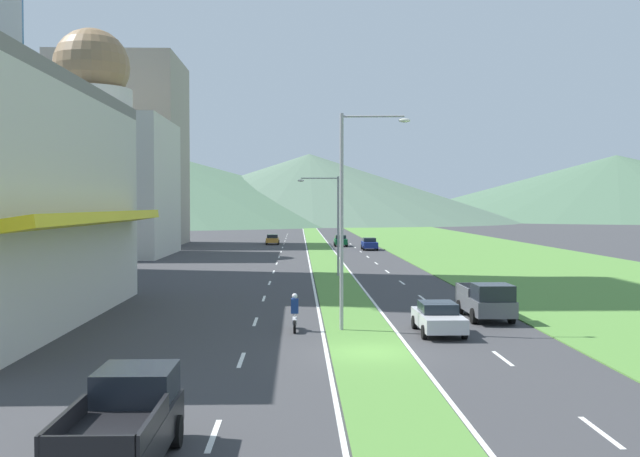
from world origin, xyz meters
TOP-DOWN VIEW (x-y plane):
  - ground_plane at (0.00, 0.00)m, footprint 600.00×600.00m
  - grass_median at (0.00, 60.00)m, footprint 3.20×240.00m
  - grass_verge_right at (20.60, 60.00)m, footprint 24.00×240.00m
  - lane_dash_left_1 at (-5.10, -10.55)m, footprint 0.16×2.80m
  - lane_dash_left_2 at (-5.10, -1.11)m, footprint 0.16×2.80m
  - lane_dash_left_3 at (-5.10, 8.34)m, footprint 0.16×2.80m
  - lane_dash_left_4 at (-5.10, 17.78)m, footprint 0.16×2.80m
  - lane_dash_left_5 at (-5.10, 27.23)m, footprint 0.16×2.80m
  - lane_dash_left_6 at (-5.10, 36.67)m, footprint 0.16×2.80m
  - lane_dash_left_7 at (-5.10, 46.12)m, footprint 0.16×2.80m
  - lane_dash_left_8 at (-5.10, 55.56)m, footprint 0.16×2.80m
  - lane_dash_left_9 at (-5.10, 65.01)m, footprint 0.16×2.80m
  - lane_dash_left_10 at (-5.10, 74.46)m, footprint 0.16×2.80m
  - lane_dash_left_11 at (-5.10, 83.90)m, footprint 0.16×2.80m
  - lane_dash_left_12 at (-5.10, 93.35)m, footprint 0.16×2.80m
  - lane_dash_left_13 at (-5.10, 102.79)m, footprint 0.16×2.80m
  - lane_dash_left_14 at (-5.10, 112.24)m, footprint 0.16×2.80m
  - lane_dash_left_15 at (-5.10, 121.68)m, footprint 0.16×2.80m
  - lane_dash_right_1 at (5.10, -10.55)m, footprint 0.16×2.80m
  - lane_dash_right_2 at (5.10, -1.11)m, footprint 0.16×2.80m
  - lane_dash_right_3 at (5.10, 8.34)m, footprint 0.16×2.80m
  - lane_dash_right_4 at (5.10, 17.78)m, footprint 0.16×2.80m
  - lane_dash_right_5 at (5.10, 27.23)m, footprint 0.16×2.80m
  - lane_dash_right_6 at (5.10, 36.67)m, footprint 0.16×2.80m
  - lane_dash_right_7 at (5.10, 46.12)m, footprint 0.16×2.80m
  - lane_dash_right_8 at (5.10, 55.56)m, footprint 0.16×2.80m
  - lane_dash_right_9 at (5.10, 65.01)m, footprint 0.16×2.80m
  - lane_dash_right_10 at (5.10, 74.46)m, footprint 0.16×2.80m
  - lane_dash_right_11 at (5.10, 83.90)m, footprint 0.16×2.80m
  - lane_dash_right_12 at (5.10, 93.35)m, footprint 0.16×2.80m
  - lane_dash_right_13 at (5.10, 102.79)m, footprint 0.16×2.80m
  - lane_dash_right_14 at (5.10, 112.24)m, footprint 0.16×2.80m
  - lane_dash_right_15 at (5.10, 121.68)m, footprint 0.16×2.80m
  - edge_line_median_left at (-1.75, 60.00)m, footprint 0.16×240.00m
  - edge_line_median_right at (1.75, 60.00)m, footprint 0.16×240.00m
  - domed_building at (-27.19, 59.06)m, footprint 17.87×17.87m
  - midrise_colored at (-29.32, 82.54)m, footprint 17.77×17.77m
  - hill_far_left at (-61.14, 235.09)m, footprint 197.29×197.29m
  - hill_far_center at (1.08, 234.19)m, footprint 146.57×146.57m
  - hill_far_right at (132.29, 283.45)m, footprint 202.78×202.78m
  - street_lamp_near at (-0.49, 5.40)m, footprint 3.32×0.44m
  - street_lamp_mid at (0.02, 32.55)m, footprint 3.50×0.28m
  - car_1 at (-6.80, 82.98)m, footprint 2.00×4.35m
  - car_2 at (3.22, 77.45)m, footprint 1.89×4.53m
  - car_3 at (3.63, 4.57)m, footprint 2.01×4.58m
  - car_4 at (6.55, 68.70)m, footprint 2.01×4.75m
  - pickup_truck_0 at (-6.88, -12.75)m, footprint 2.18×5.40m
  - pickup_truck_1 at (6.92, 8.62)m, footprint 2.18×5.40m
  - motorcycle_rider at (-3.06, 5.50)m, footprint 0.36×2.00m

SIDE VIEW (x-z plane):
  - ground_plane at x=0.00m, z-range 0.00..0.00m
  - lane_dash_left_1 at x=-5.10m, z-range 0.00..0.01m
  - lane_dash_left_2 at x=-5.10m, z-range 0.00..0.01m
  - lane_dash_left_3 at x=-5.10m, z-range 0.00..0.01m
  - lane_dash_left_4 at x=-5.10m, z-range 0.00..0.01m
  - lane_dash_left_5 at x=-5.10m, z-range 0.00..0.01m
  - lane_dash_left_6 at x=-5.10m, z-range 0.00..0.01m
  - lane_dash_left_7 at x=-5.10m, z-range 0.00..0.01m
  - lane_dash_left_8 at x=-5.10m, z-range 0.00..0.01m
  - lane_dash_left_9 at x=-5.10m, z-range 0.00..0.01m
  - lane_dash_left_10 at x=-5.10m, z-range 0.00..0.01m
  - lane_dash_left_11 at x=-5.10m, z-range 0.00..0.01m
  - lane_dash_left_12 at x=-5.10m, z-range 0.00..0.01m
  - lane_dash_left_13 at x=-5.10m, z-range 0.00..0.01m
  - lane_dash_left_14 at x=-5.10m, z-range 0.00..0.01m
  - lane_dash_left_15 at x=-5.10m, z-range 0.00..0.01m
  - lane_dash_right_1 at x=5.10m, z-range 0.00..0.01m
  - lane_dash_right_2 at x=5.10m, z-range 0.00..0.01m
  - lane_dash_right_3 at x=5.10m, z-range 0.00..0.01m
  - lane_dash_right_4 at x=5.10m, z-range 0.00..0.01m
  - lane_dash_right_5 at x=5.10m, z-range 0.00..0.01m
  - lane_dash_right_6 at x=5.10m, z-range 0.00..0.01m
  - lane_dash_right_7 at x=5.10m, z-range 0.00..0.01m
  - lane_dash_right_8 at x=5.10m, z-range 0.00..0.01m
  - lane_dash_right_9 at x=5.10m, z-range 0.00..0.01m
  - lane_dash_right_10 at x=5.10m, z-range 0.00..0.01m
  - lane_dash_right_11 at x=5.10m, z-range 0.00..0.01m
  - lane_dash_right_12 at x=5.10m, z-range 0.00..0.01m
  - lane_dash_right_13 at x=5.10m, z-range 0.00..0.01m
  - lane_dash_right_14 at x=5.10m, z-range 0.00..0.01m
  - lane_dash_right_15 at x=5.10m, z-range 0.00..0.01m
  - edge_line_median_left at x=-1.75m, z-range 0.00..0.01m
  - edge_line_median_right at x=1.75m, z-range 0.00..0.01m
  - grass_median at x=0.00m, z-range 0.00..0.06m
  - grass_verge_right at x=20.60m, z-range 0.00..0.06m
  - motorcycle_rider at x=-3.06m, z-range -0.15..1.65m
  - car_3 at x=3.63m, z-range 0.02..1.47m
  - car_1 at x=-6.80m, z-range 0.01..1.51m
  - car_4 at x=6.55m, z-range 0.01..1.62m
  - car_2 at x=3.22m, z-range 0.01..1.63m
  - pickup_truck_0 at x=-6.88m, z-range -0.02..1.98m
  - pickup_truck_1 at x=6.92m, z-range -0.02..1.98m
  - street_lamp_mid at x=0.02m, z-range 0.74..9.12m
  - street_lamp_near at x=-0.49m, z-range 0.76..11.09m
  - domed_building at x=-27.19m, z-range -3.21..23.48m
  - hill_far_center at x=1.08m, z-range 0.00..23.96m
  - hill_far_left at x=-61.14m, z-range 0.00..26.69m
  - hill_far_right at x=132.29m, z-range 0.00..27.07m
  - midrise_colored at x=-29.32m, z-range 0.00..27.54m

